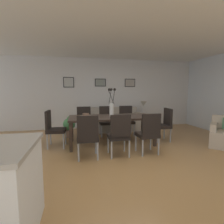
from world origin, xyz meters
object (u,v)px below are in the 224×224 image
at_px(centerpiece_vase, 112,106).
at_px(dining_table, 112,119).
at_px(dining_chair_near_left, 88,135).
at_px(bowl_near_right, 86,114).
at_px(sofa, 113,122).
at_px(dining_chair_mid_right, 126,119).
at_px(framed_picture_center, 100,83).
at_px(dining_chair_head_east, 164,123).
at_px(potted_plant, 69,125).
at_px(table_lamp, 144,105).
at_px(dining_chair_far_right, 106,119).
at_px(dining_chair_near_right, 84,120).
at_px(dining_chair_far_left, 119,133).
at_px(bowl_near_left, 87,117).
at_px(side_table, 143,122).
at_px(framed_picture_right, 130,83).
at_px(dining_chair_head_west, 53,127).
at_px(framed_picture_left, 69,82).

bearing_deg(centerpiece_vase, dining_table, -124.65).
xyz_separation_m(dining_chair_near_left, centerpiece_vase, (0.69, 0.92, 0.51)).
relative_size(dining_table, dining_chair_near_left, 2.39).
bearing_deg(bowl_near_right, sofa, 53.36).
xyz_separation_m(dining_chair_mid_right, framed_picture_center, (-0.67, 1.20, 1.20)).
relative_size(dining_chair_mid_right, dining_chair_head_east, 1.00).
distance_m(dining_chair_mid_right, potted_plant, 1.80).
bearing_deg(potted_plant, sofa, 24.97).
height_order(dining_chair_mid_right, table_lamp, table_lamp).
bearing_deg(bowl_near_right, dining_chair_far_right, 45.72).
relative_size(dining_chair_near_right, framed_picture_center, 2.23).
height_order(dining_chair_far_left, bowl_near_left, dining_chair_far_left).
bearing_deg(dining_chair_far_right, side_table, 23.35).
relative_size(dining_chair_far_right, side_table, 1.77).
height_order(dining_chair_far_left, side_table, dining_chair_far_left).
distance_m(dining_chair_near_left, dining_chair_near_right, 1.80).
xyz_separation_m(dining_chair_near_left, dining_chair_far_left, (0.67, 0.01, 0.00)).
bearing_deg(dining_chair_mid_right, centerpiece_vase, -126.53).
xyz_separation_m(centerpiece_vase, potted_plant, (-1.12, 0.92, -0.65)).
bearing_deg(framed_picture_right, potted_plant, -152.52).
bearing_deg(centerpiece_vase, bowl_near_left, -161.42).
xyz_separation_m(bowl_near_right, potted_plant, (-0.46, 0.70, -0.41)).
height_order(dining_chair_far_left, potted_plant, dining_chair_far_left).
bearing_deg(dining_chair_near_right, bowl_near_left, -88.96).
bearing_deg(dining_table, framed_picture_right, 61.30).
xyz_separation_m(dining_chair_far_right, dining_chair_head_west, (-1.50, -0.88, 0.00)).
relative_size(dining_table, side_table, 4.23).
distance_m(dining_chair_head_west, sofa, 2.46).
xyz_separation_m(dining_chair_near_left, dining_chair_far_right, (0.70, 1.84, 0.00)).
xyz_separation_m(dining_table, framed_picture_left, (-1.15, 2.11, 1.04)).
bearing_deg(dining_table, bowl_near_left, -161.50).
bearing_deg(dining_chair_near_right, dining_chair_head_east, -22.41).
xyz_separation_m(dining_chair_far_right, bowl_near_left, (-0.68, -1.14, 0.27)).
distance_m(bowl_near_left, potted_plant, 1.30).
xyz_separation_m(dining_chair_mid_right, dining_chair_head_west, (-2.15, -0.87, 0.00)).
bearing_deg(framed_picture_center, centerpiece_vase, -89.97).
bearing_deg(dining_chair_head_east, centerpiece_vase, 179.30).
relative_size(bowl_near_right, side_table, 0.33).
bearing_deg(bowl_near_left, framed_picture_left, 101.98).
height_order(dining_chair_far_left, bowl_near_right, dining_chair_far_left).
bearing_deg(dining_chair_near_left, dining_chair_far_left, 0.54).
bearing_deg(framed_picture_center, dining_chair_head_west, -125.47).
distance_m(dining_table, dining_chair_near_right, 1.12).
height_order(side_table, potted_plant, potted_plant).
bearing_deg(dining_chair_near_left, framed_picture_left, 98.79).
xyz_separation_m(dining_chair_head_east, bowl_near_right, (-2.15, 0.24, 0.27)).
relative_size(dining_chair_far_left, bowl_near_left, 5.41).
xyz_separation_m(dining_chair_near_right, framed_picture_left, (-0.47, 1.23, 1.20)).
relative_size(centerpiece_vase, framed_picture_right, 1.77).
height_order(dining_chair_near_right, framed_picture_center, framed_picture_center).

